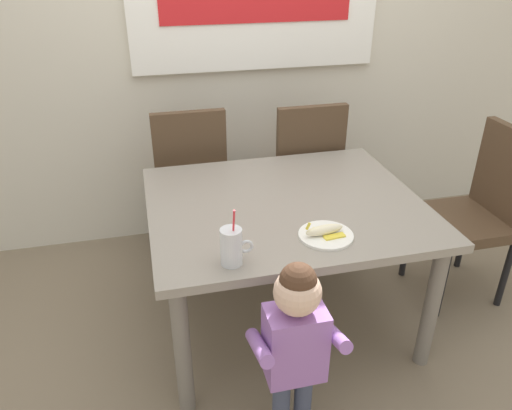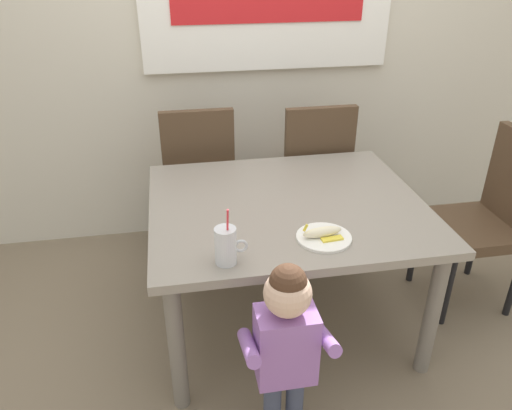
# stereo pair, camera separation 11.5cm
# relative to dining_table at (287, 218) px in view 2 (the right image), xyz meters

# --- Properties ---
(ground_plane) EXTENTS (24.00, 24.00, 0.00)m
(ground_plane) POSITION_rel_dining_table_xyz_m (0.00, 0.00, -0.61)
(ground_plane) COLOR #7A6B56
(back_wall) EXTENTS (6.40, 0.17, 2.90)m
(back_wall) POSITION_rel_dining_table_xyz_m (0.00, 1.10, 0.84)
(back_wall) COLOR beige
(back_wall) RESTS_ON ground
(dining_table) EXTENTS (1.28, 1.09, 0.70)m
(dining_table) POSITION_rel_dining_table_xyz_m (0.00, 0.00, 0.00)
(dining_table) COLOR gray
(dining_table) RESTS_ON ground
(dining_chair_left) EXTENTS (0.44, 0.45, 0.96)m
(dining_chair_left) POSITION_rel_dining_table_xyz_m (-0.37, 0.79, -0.07)
(dining_chair_left) COLOR #4C3826
(dining_chair_left) RESTS_ON ground
(dining_chair_right) EXTENTS (0.44, 0.44, 0.96)m
(dining_chair_right) POSITION_rel_dining_table_xyz_m (0.34, 0.73, -0.07)
(dining_chair_right) COLOR #4C3826
(dining_chair_right) RESTS_ON ground
(dining_chair_far) EXTENTS (0.44, 0.44, 0.96)m
(dining_chair_far) POSITION_rel_dining_table_xyz_m (1.09, 0.00, -0.07)
(dining_chair_far) COLOR #4C3826
(dining_chair_far) RESTS_ON ground
(toddler_standing) EXTENTS (0.33, 0.24, 0.84)m
(toddler_standing) POSITION_rel_dining_table_xyz_m (-0.16, -0.69, -0.09)
(toddler_standing) COLOR #3F4760
(toddler_standing) RESTS_ON ground
(milk_cup) EXTENTS (0.13, 0.08, 0.25)m
(milk_cup) POSITION_rel_dining_table_xyz_m (-0.34, -0.44, 0.15)
(milk_cup) COLOR silver
(milk_cup) RESTS_ON dining_table
(snack_plate) EXTENTS (0.23, 0.23, 0.01)m
(snack_plate) POSITION_rel_dining_table_xyz_m (0.08, -0.34, 0.09)
(snack_plate) COLOR white
(snack_plate) RESTS_ON dining_table
(peeled_banana) EXTENTS (0.17, 0.11, 0.07)m
(peeled_banana) POSITION_rel_dining_table_xyz_m (0.07, -0.34, 0.12)
(peeled_banana) COLOR #F4EAC6
(peeled_banana) RESTS_ON snack_plate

